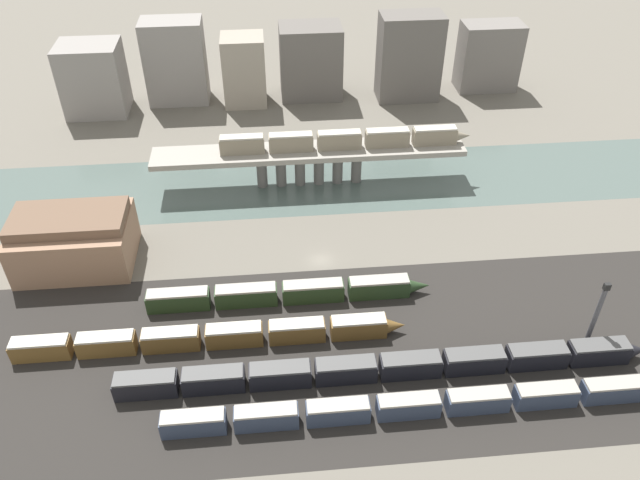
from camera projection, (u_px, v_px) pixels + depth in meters
The scene contains 17 objects.
ground_plane at pixel (321, 260), 121.34m from camera, with size 400.00×400.00×0.00m, color #666056.
railbed_yard at pixel (335, 353), 102.53m from camera, with size 280.00×42.00×0.01m, color #282623.
river_water at pixel (310, 183), 143.08m from camera, with size 320.00×25.73×0.01m, color #4C5B56.
bridge at pixel (309, 156), 138.71m from camera, with size 69.24×8.46×8.82m.
train_on_bridge at pixel (344, 140), 136.99m from camera, with size 55.72×2.67×4.00m.
train_yard_near at pixel (451, 403), 92.63m from camera, with size 86.16×2.73×3.53m.
train_yard_mid at pixel (386, 367), 97.86m from camera, with size 84.83×3.17×3.72m.
train_yard_far at pixel (210, 337), 102.94m from camera, with size 64.65×2.86×3.73m.
train_yard_outer at pixel (287, 293), 111.28m from camera, with size 50.67×2.87×3.76m.
warehouse_building at pixel (74, 240), 117.94m from camera, with size 21.34×15.49×11.06m.
signal_tower at pixel (597, 313), 100.68m from camera, with size 1.00×0.80×12.93m.
city_block_far_left at pixel (93, 79), 166.03m from camera, with size 16.03×12.68×18.77m, color gray.
city_block_left at pixel (175, 62), 170.28m from camera, with size 16.32×9.84×22.62m, color gray.
city_block_center at pixel (244, 70), 170.32m from camera, with size 11.51×10.35×18.84m, color gray.
city_block_right at pixel (311, 61), 173.87m from camera, with size 17.01×11.78×19.92m, color #605B56.
city_block_far_right at pixel (409, 57), 171.70m from camera, with size 17.00×9.64×23.45m, color #605B56.
city_block_tall at pixel (488, 56), 178.08m from camera, with size 16.80×9.35×18.86m, color slate.
Camera 1 is at (-8.83, -92.64, 77.96)m, focal length 35.00 mm.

